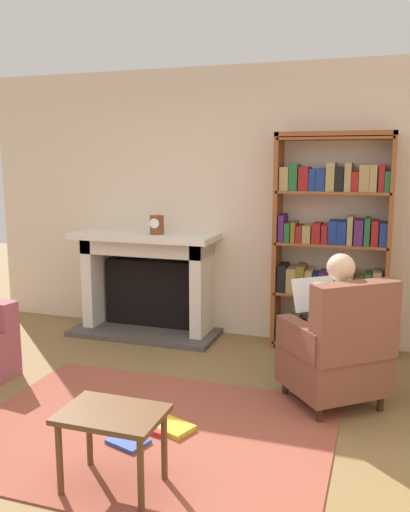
{
  "coord_description": "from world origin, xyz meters",
  "views": [
    {
      "loc": [
        1.42,
        -2.76,
        1.78
      ],
      "look_at": [
        0.1,
        1.2,
        1.05
      ],
      "focal_mm": 38.07,
      "sensor_mm": 36.0,
      "label": 1
    }
  ],
  "objects_px": {
    "mantel_clock": "(157,225)",
    "seated_reader": "(330,321)",
    "fireplace": "(149,279)",
    "bookshelf": "(332,247)",
    "side_table": "(112,424)",
    "armchair_reading": "(339,351)"
  },
  "relations": [
    {
      "from": "mantel_clock",
      "to": "bookshelf",
      "type": "relative_size",
      "value": 0.09
    },
    {
      "from": "fireplace",
      "to": "bookshelf",
      "type": "relative_size",
      "value": 0.74
    },
    {
      "from": "mantel_clock",
      "to": "armchair_reading",
      "type": "height_order",
      "value": "mantel_clock"
    },
    {
      "from": "mantel_clock",
      "to": "seated_reader",
      "type": "relative_size",
      "value": 0.16
    },
    {
      "from": "side_table",
      "to": "armchair_reading",
      "type": "bearing_deg",
      "value": 53.08
    },
    {
      "from": "bookshelf",
      "to": "seated_reader",
      "type": "bearing_deg",
      "value": -84.27
    },
    {
      "from": "fireplace",
      "to": "mantel_clock",
      "type": "distance_m",
      "value": 0.62
    },
    {
      "from": "bookshelf",
      "to": "side_table",
      "type": "bearing_deg",
      "value": -108.39
    },
    {
      "from": "bookshelf",
      "to": "seated_reader",
      "type": "xyz_separation_m",
      "value": [
        0.11,
        -1.14,
        -0.38
      ]
    },
    {
      "from": "armchair_reading",
      "to": "mantel_clock",
      "type": "bearing_deg",
      "value": -69.24
    },
    {
      "from": "fireplace",
      "to": "side_table",
      "type": "xyz_separation_m",
      "value": [
        0.97,
        -2.63,
        -0.18
      ]
    },
    {
      "from": "mantel_clock",
      "to": "armchair_reading",
      "type": "xyz_separation_m",
      "value": [
        1.9,
        -1.1,
        -0.73
      ]
    },
    {
      "from": "mantel_clock",
      "to": "bookshelf",
      "type": "xyz_separation_m",
      "value": [
        1.71,
        0.14,
        -0.16
      ]
    },
    {
      "from": "fireplace",
      "to": "seated_reader",
      "type": "height_order",
      "value": "seated_reader"
    },
    {
      "from": "mantel_clock",
      "to": "fireplace",
      "type": "bearing_deg",
      "value": 145.38
    },
    {
      "from": "mantel_clock",
      "to": "seated_reader",
      "type": "bearing_deg",
      "value": -28.93
    },
    {
      "from": "fireplace",
      "to": "side_table",
      "type": "distance_m",
      "value": 2.81
    },
    {
      "from": "bookshelf",
      "to": "seated_reader",
      "type": "height_order",
      "value": "bookshelf"
    },
    {
      "from": "armchair_reading",
      "to": "side_table",
      "type": "height_order",
      "value": "armchair_reading"
    },
    {
      "from": "seated_reader",
      "to": "side_table",
      "type": "height_order",
      "value": "seated_reader"
    },
    {
      "from": "side_table",
      "to": "mantel_clock",
      "type": "bearing_deg",
      "value": 108.0
    },
    {
      "from": "bookshelf",
      "to": "side_table",
      "type": "height_order",
      "value": "bookshelf"
    }
  ]
}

